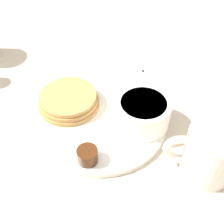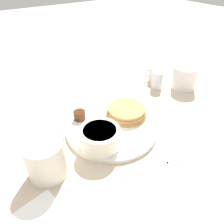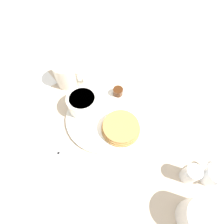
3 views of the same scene
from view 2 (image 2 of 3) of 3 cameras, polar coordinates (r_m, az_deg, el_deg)
The scene contains 12 objects.
ground_plane at distance 0.63m, azimuth -0.11°, elevation -4.65°, with size 4.00×4.00×0.00m, color #C6B299.
plate at distance 0.63m, azimuth -0.11°, elevation -4.23°, with size 0.26×0.26×0.01m.
pancake_stack at distance 0.66m, azimuth 3.79°, elevation 0.11°, with size 0.12×0.12×0.03m.
bowl at distance 0.55m, azimuth -3.18°, elevation -6.54°, with size 0.10×0.10×0.05m.
syrup_cup at distance 0.65m, azimuth -8.48°, elevation -0.85°, with size 0.04×0.04×0.03m.
butter_ramekin at distance 0.55m, azimuth -5.12°, elevation -7.94°, with size 0.05×0.05×0.04m.
coffee_mug at distance 0.51m, azimuth -16.77°, elevation -11.51°, with size 0.09×0.11×0.09m.
creamer_pitcher_near at distance 0.84m, azimuth 11.66°, elevation 8.23°, with size 0.06×0.04×0.07m.
creamer_pitcher_far at distance 0.89m, azimuth 11.00°, elevation 9.75°, with size 0.05×0.06×0.06m.
fork at distance 0.55m, azimuth 12.66°, elevation -13.29°, with size 0.05×0.15×0.00m.
napkin at distance 0.48m, azimuth -17.29°, elevation -25.13°, with size 0.12×0.10×0.00m.
second_mug at distance 0.87m, azimuth 18.44°, elevation 8.61°, with size 0.09×0.12×0.08m.
Camera 2 is at (0.40, -0.27, 0.41)m, focal length 35.00 mm.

